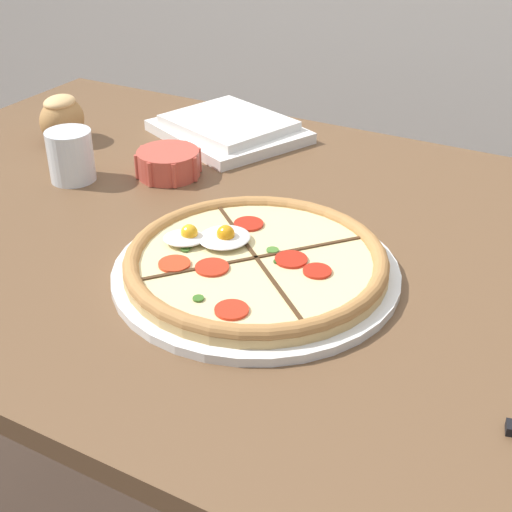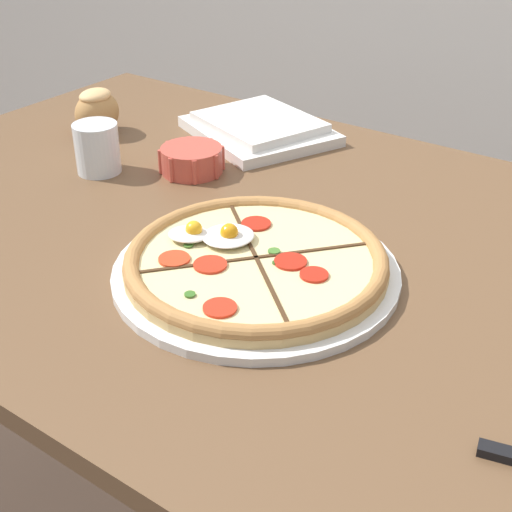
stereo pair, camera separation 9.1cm
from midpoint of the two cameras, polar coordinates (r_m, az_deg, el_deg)
dining_table at (r=1.07m, az=4.77°, el=-3.02°), size 1.52×0.91×0.77m
pizza at (r=0.92m, az=2.77°, el=-0.67°), size 0.37×0.37×0.05m
ramekin_bowl at (r=1.21m, az=-3.01°, el=7.71°), size 0.11×0.11×0.04m
napkin_folded at (r=1.37m, az=2.19°, el=10.16°), size 0.32×0.30×0.04m
bread_piece_near at (r=1.39m, az=-10.78°, el=11.32°), size 0.08×0.10×0.09m
water_glass at (r=1.23m, az=-10.49°, el=8.22°), size 0.07×0.07×0.08m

